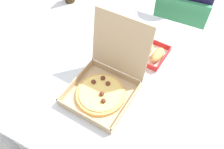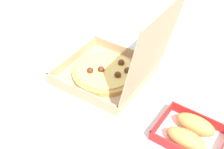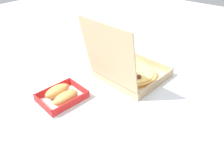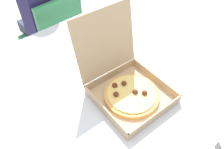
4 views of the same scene
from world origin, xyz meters
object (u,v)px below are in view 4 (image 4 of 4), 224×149
Objects in this scene: pizza_box_open at (127,85)px; chair at (56,37)px; bread_side_box at (101,43)px; diner_person at (46,10)px; paper_menu at (187,51)px.

chair is at bearing 80.82° from pizza_box_open.
chair reaches higher than bread_side_box.
pizza_box_open is at bearing -99.18° from chair.
diner_person reaches higher than paper_menu.
diner_person is at bearing 81.59° from pizza_box_open.
diner_person is 0.66m from bread_side_box.
chair is 2.20× the size of pizza_box_open.
paper_menu is (0.30, -0.94, 0.26)m from chair.
pizza_box_open is 0.35m from bread_side_box.
chair is 0.72× the size of diner_person.
bread_side_box is (-0.02, -0.66, 0.08)m from diner_person.
diner_person is at bearing 130.41° from paper_menu.
diner_person is 5.64× the size of bread_side_box.
pizza_box_open reaches higher than paper_menu.
pizza_box_open reaches higher than chair.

